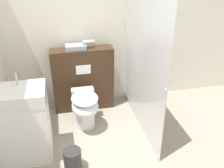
{
  "coord_description": "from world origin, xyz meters",
  "views": [
    {
      "loc": [
        -0.59,
        -1.92,
        2.26
      ],
      "look_at": [
        0.06,
        1.09,
        0.66
      ],
      "focal_mm": 40.0,
      "sensor_mm": 36.0,
      "label": 1
    }
  ],
  "objects_px": {
    "toilet": "(85,108)",
    "sink_vanity": "(23,125)",
    "waste_bin": "(73,160)",
    "hair_drier": "(89,42)"
  },
  "relations": [
    {
      "from": "toilet",
      "to": "sink_vanity",
      "type": "bearing_deg",
      "value": -150.13
    },
    {
      "from": "toilet",
      "to": "waste_bin",
      "type": "height_order",
      "value": "toilet"
    },
    {
      "from": "toilet",
      "to": "hair_drier",
      "type": "distance_m",
      "value": 0.98
    },
    {
      "from": "sink_vanity",
      "to": "waste_bin",
      "type": "distance_m",
      "value": 0.72
    },
    {
      "from": "toilet",
      "to": "waste_bin",
      "type": "relative_size",
      "value": 2.06
    },
    {
      "from": "sink_vanity",
      "to": "toilet",
      "type": "bearing_deg",
      "value": 29.87
    },
    {
      "from": "toilet",
      "to": "waste_bin",
      "type": "xyz_separation_m",
      "value": [
        -0.24,
        -0.79,
        -0.19
      ]
    },
    {
      "from": "toilet",
      "to": "waste_bin",
      "type": "distance_m",
      "value": 0.85
    },
    {
      "from": "sink_vanity",
      "to": "waste_bin",
      "type": "relative_size",
      "value": 3.89
    },
    {
      "from": "toilet",
      "to": "sink_vanity",
      "type": "height_order",
      "value": "sink_vanity"
    }
  ]
}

